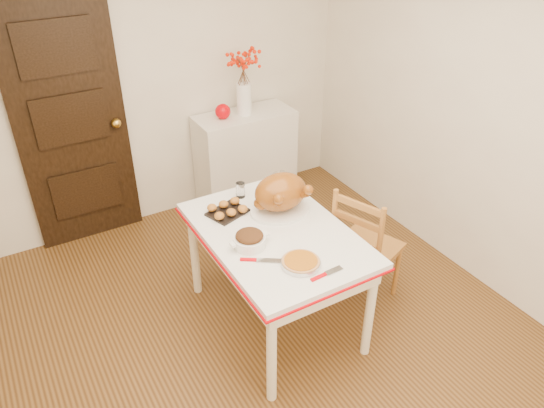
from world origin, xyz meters
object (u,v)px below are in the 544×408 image
chair_oak (367,245)px  pumpkin_pie (301,262)px  sideboard (246,159)px  turkey_platter (281,194)px  kitchen_table (276,278)px

chair_oak → pumpkin_pie: bearing=88.6°
sideboard → pumpkin_pie: 2.05m
chair_oak → turkey_platter: bearing=39.9°
chair_oak → turkey_platter: turkey_platter is taller
chair_oak → sideboard: bearing=-17.2°
turkey_platter → sideboard: bearing=90.3°
kitchen_table → sideboard: bearing=69.2°
kitchen_table → chair_oak: 0.70m
turkey_platter → pumpkin_pie: bearing=-91.4°
pumpkin_pie → sideboard: bearing=71.6°
chair_oak → pumpkin_pie: (-0.74, -0.26, 0.32)m
sideboard → chair_oak: (0.10, -1.66, 0.02)m
kitchen_table → chair_oak: chair_oak is taller
kitchen_table → turkey_platter: 0.57m
kitchen_table → turkey_platter: turkey_platter is taller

